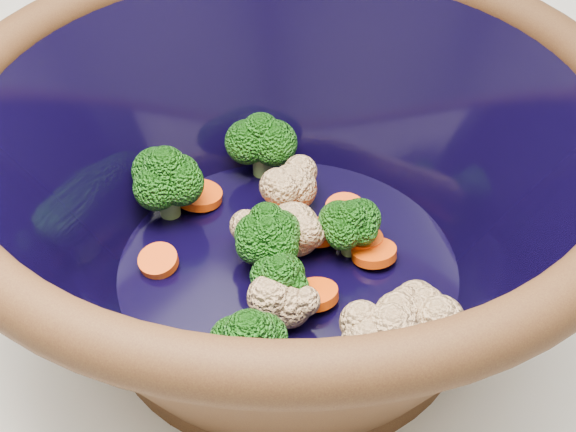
% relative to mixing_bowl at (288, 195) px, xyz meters
% --- Properties ---
extents(mixing_bowl, '(0.48, 0.48, 0.17)m').
position_rel_mixing_bowl_xyz_m(mixing_bowl, '(0.00, 0.00, 0.00)').
color(mixing_bowl, black).
rests_on(mixing_bowl, counter).
extents(vegetable_pile, '(0.23, 0.19, 0.06)m').
position_rel_mixing_bowl_xyz_m(vegetable_pile, '(-0.00, -0.00, -0.03)').
color(vegetable_pile, '#608442').
rests_on(vegetable_pile, mixing_bowl).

